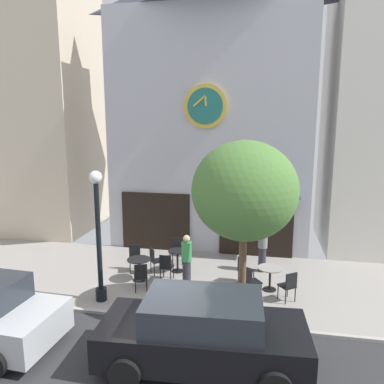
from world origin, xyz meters
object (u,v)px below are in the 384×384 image
Objects in this scene: cafe_table_rightmost at (139,265)px; cafe_chair_facing_wall at (251,280)px; cafe_chair_mid_row at (135,256)px; parked_car_black at (203,332)px; cafe_chair_left_end at (177,248)px; pedestrian_green at (187,260)px; cafe_chair_facing_street at (166,265)px; street_tree at (245,191)px; pedestrian_grey at (263,247)px; cafe_table_near_curb at (178,257)px; cafe_table_center_left at (270,274)px; cafe_chair_near_lamp at (289,284)px; cafe_chair_right_end at (155,259)px; cafe_chair_by_entrance at (141,275)px; street_lamp at (98,236)px; cafe_chair_near_tree at (244,267)px.

cafe_chair_facing_wall reaches higher than cafe_table_rightmost.
parked_car_black reaches higher than cafe_chair_mid_row.
pedestrian_green is at bearing -68.91° from cafe_chair_left_end.
cafe_chair_left_end is 1.00× the size of cafe_chair_facing_street.
street_tree is 3.98m from pedestrian_grey.
cafe_table_rightmost is at bearing 172.27° from cafe_chair_facing_wall.
cafe_table_near_curb is 3.20m from cafe_table_center_left.
pedestrian_grey is (0.31, 2.00, 0.33)m from cafe_chair_facing_wall.
cafe_chair_mid_row is 1.00× the size of cafe_chair_near_lamp.
cafe_chair_facing_street is at bearing 158.80° from pedestrian_green.
cafe_chair_right_end is at bearing 161.34° from cafe_chair_facing_wall.
pedestrian_grey is (3.54, 0.91, 0.33)m from cafe_chair_right_end.
cafe_chair_by_entrance is (-3.83, -0.84, -0.00)m from cafe_table_center_left.
cafe_chair_facing_wall is at bearing 13.54° from street_lamp.
pedestrian_grey reaches higher than cafe_chair_near_tree.
cafe_chair_near_lamp and cafe_chair_left_end have the same top height.
cafe_table_center_left is 4.58m from cafe_chair_mid_row.
parked_car_black is (1.84, -3.98, 0.23)m from cafe_chair_facing_street.
street_lamp is 4.56m from cafe_chair_facing_wall.
cafe_chair_mid_row is at bearing 170.51° from cafe_chair_right_end.
street_tree is 1.06× the size of parked_car_black.
cafe_chair_mid_row is at bearing 154.42° from cafe_chair_facing_street.
cafe_chair_mid_row is 1.40m from cafe_chair_facing_street.
cafe_chair_near_tree is 0.54× the size of pedestrian_green.
pedestrian_green is (0.73, -0.28, 0.33)m from cafe_chair_facing_street.
parked_car_black is at bearing -65.19° from cafe_chair_facing_street.
cafe_chair_facing_wall is (4.22, 1.02, -1.39)m from street_lamp.
cafe_chair_facing_wall is 2.04m from pedestrian_green.
cafe_chair_facing_wall is 1.00× the size of cafe_chair_near_lamp.
cafe_chair_facing_wall is 0.96m from cafe_chair_near_tree.
parked_car_black is at bearing -73.29° from pedestrian_green.
cafe_chair_facing_wall is 1.00× the size of cafe_chair_left_end.
street_lamp reaches higher than pedestrian_grey.
cafe_chair_by_entrance is at bearing -113.43° from cafe_table_near_curb.
cafe_table_center_left is at bearing 45.63° from cafe_chair_facing_wall.
cafe_chair_near_lamp is 3.10m from pedestrian_green.
street_lamp is 2.81m from pedestrian_green.
street_tree is 3.02m from cafe_chair_facing_wall.
cafe_table_near_curb is 0.84× the size of cafe_chair_near_tree.
street_tree is 5.23m from cafe_chair_mid_row.
cafe_table_center_left is 0.84× the size of cafe_chair_near_lamp.
cafe_chair_near_tree is at bearing 104.78° from cafe_chair_facing_wall.
cafe_chair_left_end is 3.07m from pedestrian_grey.
street_lamp is at bearing -142.05° from cafe_chair_by_entrance.
cafe_chair_by_entrance and cafe_chair_near_tree have the same top height.
cafe_chair_facing_wall is at bearing 4.81° from cafe_chair_by_entrance.
cafe_table_rightmost is 1.65m from pedestrian_green.
cafe_chair_near_lamp is at bearing -14.71° from cafe_chair_mid_row.
cafe_chair_right_end is 1.00× the size of cafe_chair_facing_street.
cafe_chair_near_tree is 1.00× the size of cafe_chair_near_lamp.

